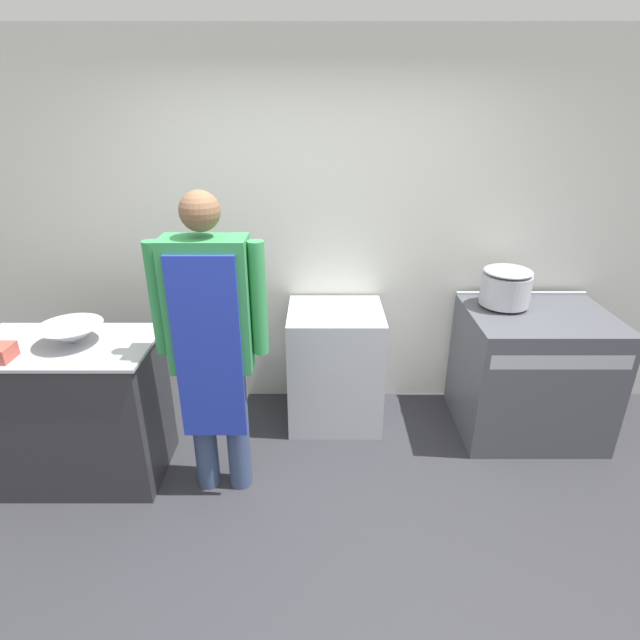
# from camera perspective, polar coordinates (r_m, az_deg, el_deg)

# --- Properties ---
(ground_plane) EXTENTS (14.00, 14.00, 0.00)m
(ground_plane) POSITION_cam_1_polar(r_m,az_deg,el_deg) (2.91, -0.54, -26.68)
(ground_plane) COLOR #2D2D33
(wall_back) EXTENTS (8.00, 0.05, 2.70)m
(wall_back) POSITION_cam_1_polar(r_m,az_deg,el_deg) (3.71, -0.32, 9.76)
(wall_back) COLOR silver
(wall_back) RESTS_ON ground_plane
(prep_counter) EXTENTS (1.06, 0.62, 0.93)m
(prep_counter) POSITION_cam_1_polar(r_m,az_deg,el_deg) (3.52, -25.96, -9.30)
(prep_counter) COLOR #2D2D33
(prep_counter) RESTS_ON ground_plane
(stove) EXTENTS (0.97, 0.78, 0.93)m
(stove) POSITION_cam_1_polar(r_m,az_deg,el_deg) (3.91, 23.01, -5.54)
(stove) COLOR #4C4F56
(stove) RESTS_ON ground_plane
(fridge_unit) EXTENTS (0.68, 0.60, 0.89)m
(fridge_unit) POSITION_cam_1_polar(r_m,az_deg,el_deg) (3.71, 1.83, -5.28)
(fridge_unit) COLOR silver
(fridge_unit) RESTS_ON ground_plane
(person_cook) EXTENTS (0.63, 0.24, 1.84)m
(person_cook) POSITION_cam_1_polar(r_m,az_deg,el_deg) (2.84, -12.21, -1.63)
(person_cook) COLOR #38476B
(person_cook) RESTS_ON ground_plane
(mixing_bowl) EXTENTS (0.37, 0.37, 0.12)m
(mixing_bowl) POSITION_cam_1_polar(r_m,az_deg,el_deg) (3.26, -26.41, -1.45)
(mixing_bowl) COLOR #B2B5BC
(mixing_bowl) RESTS_ON prep_counter
(plastic_tub) EXTENTS (0.15, 0.15, 0.08)m
(plastic_tub) POSITION_cam_1_polar(r_m,az_deg,el_deg) (3.27, -32.78, -3.16)
(plastic_tub) COLOR #B24C3F
(plastic_tub) RESTS_ON prep_counter
(stock_pot) EXTENTS (0.34, 0.34, 0.27)m
(stock_pot) POSITION_cam_1_polar(r_m,az_deg,el_deg) (3.70, 20.61, 3.68)
(stock_pot) COLOR #B2B5BC
(stock_pot) RESTS_ON stove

